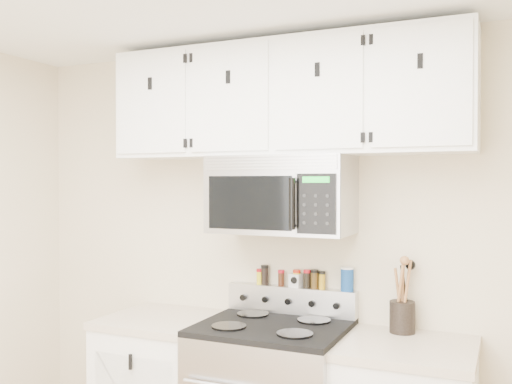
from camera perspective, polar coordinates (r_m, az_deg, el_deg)
back_wall at (r=3.31m, az=3.76°, el=-6.78°), size 3.50×0.01×2.50m
microwave at (r=3.10m, az=2.57°, el=-0.26°), size 0.76×0.44×0.42m
upper_cabinets at (r=3.16m, az=2.74°, el=9.23°), size 2.00×0.35×0.62m
utensil_crock at (r=3.10m, az=14.42°, el=-11.76°), size 0.13×0.13×0.38m
kitchen_timer at (r=3.29m, az=4.00°, el=-8.81°), size 0.07×0.06×0.08m
salt_canister at (r=3.19m, az=9.10°, el=-8.60°), size 0.07×0.07×0.13m
spice_jar_0 at (r=3.37m, az=0.37°, el=-8.44°), size 0.04×0.04×0.09m
spice_jar_1 at (r=3.35m, az=0.88°, el=-8.28°), size 0.04×0.04×0.11m
spice_jar_2 at (r=3.31m, az=2.53°, el=-8.57°), size 0.04×0.04×0.09m
spice_jar_3 at (r=3.28m, az=4.09°, el=-8.61°), size 0.04×0.04×0.10m
spice_jar_4 at (r=3.26m, az=5.12°, el=-8.64°), size 0.04×0.04×0.10m
spice_jar_5 at (r=3.25m, az=5.87°, el=-8.65°), size 0.04×0.04×0.11m
spice_jar_6 at (r=3.23m, az=6.62°, el=-8.74°), size 0.04×0.04×0.10m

